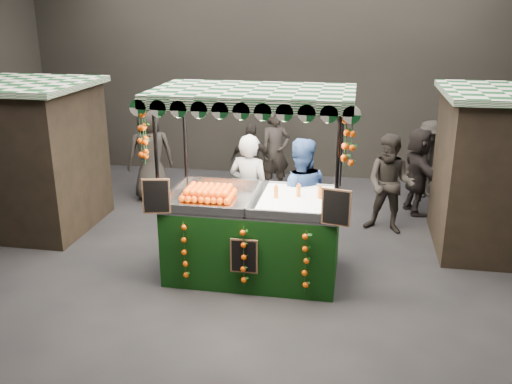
# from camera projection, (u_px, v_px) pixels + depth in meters

# --- Properties ---
(ground) EXTENTS (12.00, 12.00, 0.00)m
(ground) POSITION_uv_depth(u_px,v_px,m) (243.00, 266.00, 8.61)
(ground) COLOR black
(ground) RESTS_ON ground
(market_hall) EXTENTS (12.10, 10.10, 5.05)m
(market_hall) POSITION_uv_depth(u_px,v_px,m) (241.00, 40.00, 7.52)
(market_hall) COLOR black
(market_hall) RESTS_ON ground
(neighbour_stall_left) EXTENTS (3.00, 2.20, 2.60)m
(neighbour_stall_left) POSITION_uv_depth(u_px,v_px,m) (10.00, 155.00, 9.87)
(neighbour_stall_left) COLOR black
(neighbour_stall_left) RESTS_ON ground
(juice_stall) EXTENTS (2.85, 1.67, 2.76)m
(juice_stall) POSITION_uv_depth(u_px,v_px,m) (254.00, 221.00, 8.08)
(juice_stall) COLOR black
(juice_stall) RESTS_ON ground
(vendor_grey) EXTENTS (0.78, 0.61, 1.91)m
(vendor_grey) POSITION_uv_depth(u_px,v_px,m) (249.00, 192.00, 9.03)
(vendor_grey) COLOR gray
(vendor_grey) RESTS_ON ground
(vendor_blue) EXTENTS (1.05, 0.88, 1.93)m
(vendor_blue) POSITION_uv_depth(u_px,v_px,m) (299.00, 198.00, 8.71)
(vendor_blue) COLOR navy
(vendor_blue) RESTS_ON ground
(shopper_0) EXTENTS (0.78, 0.72, 1.79)m
(shopper_0) POSITION_uv_depth(u_px,v_px,m) (275.00, 152.00, 11.67)
(shopper_0) COLOR #2A2522
(shopper_0) RESTS_ON ground
(shopper_1) EXTENTS (1.00, 0.87, 1.76)m
(shopper_1) POSITION_uv_depth(u_px,v_px,m) (390.00, 184.00, 9.67)
(shopper_1) COLOR black
(shopper_1) RESTS_ON ground
(shopper_2) EXTENTS (0.94, 0.45, 1.56)m
(shopper_2) POSITION_uv_depth(u_px,v_px,m) (252.00, 161.00, 11.45)
(shopper_2) COLOR black
(shopper_2) RESTS_ON ground
(shopper_3) EXTENTS (1.20, 1.03, 1.61)m
(shopper_3) POSITION_uv_depth(u_px,v_px,m) (428.00, 159.00, 11.49)
(shopper_3) COLOR black
(shopper_3) RESTS_ON ground
(shopper_4) EXTENTS (1.11, 1.00, 1.91)m
(shopper_4) POSITION_uv_depth(u_px,v_px,m) (150.00, 153.00, 11.34)
(shopper_4) COLOR #2B2723
(shopper_4) RESTS_ON ground
(shopper_5) EXTENTS (0.91, 1.62, 1.66)m
(shopper_5) POSITION_uv_depth(u_px,v_px,m) (418.00, 171.00, 10.58)
(shopper_5) COLOR black
(shopper_5) RESTS_ON ground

